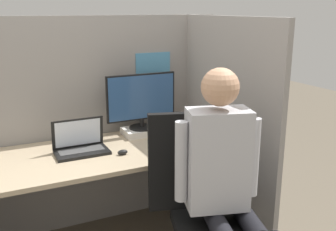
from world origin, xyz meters
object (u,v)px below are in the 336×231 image
at_px(person, 225,175).
at_px(laptop, 81,146).
at_px(carrot_toy, 174,150).
at_px(stapler, 209,136).
at_px(office_chair, 201,205).
at_px(monitor, 141,100).
at_px(paper_box, 142,131).
at_px(coffee_mug, 181,123).

bearing_deg(person, laptop, 124.28).
distance_m(carrot_toy, person, 0.56).
height_order(stapler, office_chair, office_chair).
distance_m(laptop, office_chair, 0.91).
xyz_separation_m(monitor, laptop, (-0.52, -0.19, -0.23)).
relative_size(stapler, carrot_toy, 1.37).
distance_m(paper_box, coffee_mug, 0.34).
bearing_deg(carrot_toy, monitor, 93.58).
relative_size(monitor, laptop, 1.56).
bearing_deg(stapler, carrot_toy, -157.29).
height_order(laptop, stapler, laptop).
height_order(stapler, person, person).
bearing_deg(stapler, office_chair, -124.92).
xyz_separation_m(paper_box, office_chair, (0.02, -0.88, -0.21)).
xyz_separation_m(laptop, office_chair, (0.54, -0.70, -0.23)).
height_order(paper_box, carrot_toy, paper_box).
relative_size(office_chair, person, 0.79).
xyz_separation_m(carrot_toy, coffee_mug, (0.31, 0.48, 0.03)).
bearing_deg(office_chair, person, -73.23).
bearing_deg(office_chair, laptop, 127.57).
distance_m(paper_box, carrot_toy, 0.49).
height_order(laptop, person, person).
height_order(office_chair, coffee_mug, office_chair).
relative_size(paper_box, office_chair, 0.26).
height_order(monitor, stapler, monitor).
relative_size(stapler, office_chair, 0.15).
height_order(paper_box, office_chair, office_chair).
bearing_deg(stapler, paper_box, 140.87).
relative_size(paper_box, carrot_toy, 2.41).
bearing_deg(person, carrot_toy, 93.40).
bearing_deg(stapler, person, -115.34).
bearing_deg(carrot_toy, office_chair, -92.18).
xyz_separation_m(laptop, coffee_mug, (0.86, 0.18, 0.01)).
bearing_deg(laptop, coffee_mug, 11.75).
distance_m(stapler, person, 0.79).
height_order(laptop, carrot_toy, laptop).
height_order(monitor, coffee_mug, monitor).
distance_m(office_chair, person, 0.30).
xyz_separation_m(laptop, carrot_toy, (0.55, -0.30, -0.02)).
height_order(laptop, office_chair, office_chair).
bearing_deg(coffee_mug, carrot_toy, -122.67).
xyz_separation_m(laptop, person, (0.59, -0.86, 0.02)).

